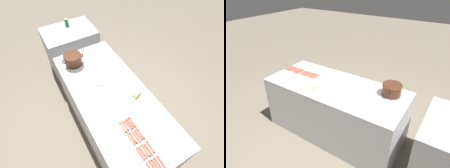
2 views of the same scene
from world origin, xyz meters
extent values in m
plane|color=#756B5B|center=(0.00, 0.00, 0.00)|extent=(20.00, 20.00, 0.00)
cube|color=#BCBCC1|center=(0.00, 0.00, 0.44)|extent=(0.92, 2.13, 0.88)
cube|color=silver|center=(0.00, 0.00, 0.88)|extent=(0.90, 2.09, 0.00)
cube|color=#A0A0A4|center=(0.02, 1.64, 0.45)|extent=(0.94, 0.70, 0.91)
cylinder|color=#C25C50|center=(-0.12, -0.96, 0.89)|extent=(0.03, 0.13, 0.02)
sphere|color=#C25C50|center=(-0.12, -1.02, 0.89)|extent=(0.02, 0.02, 0.02)
sphere|color=#C25C50|center=(-0.12, -0.89, 0.89)|extent=(0.02, 0.02, 0.02)
cylinder|color=#C75A4E|center=(-0.12, -0.79, 0.89)|extent=(0.03, 0.13, 0.02)
sphere|color=#C75A4E|center=(-0.12, -0.86, 0.89)|extent=(0.02, 0.02, 0.02)
sphere|color=#C75A4E|center=(-0.12, -0.73, 0.89)|extent=(0.02, 0.02, 0.02)
cylinder|color=#CD6649|center=(-0.12, -0.62, 0.89)|extent=(0.02, 0.13, 0.02)
sphere|color=#CD6649|center=(-0.12, -0.68, 0.89)|extent=(0.02, 0.02, 0.02)
sphere|color=#CD6649|center=(-0.12, -0.56, 0.89)|extent=(0.02, 0.02, 0.02)
cylinder|color=#C8684A|center=(-0.12, -0.46, 0.89)|extent=(0.03, 0.13, 0.02)
sphere|color=#C8684A|center=(-0.12, -0.53, 0.89)|extent=(0.02, 0.02, 0.02)
sphere|color=#C8684A|center=(-0.13, -0.40, 0.89)|extent=(0.02, 0.02, 0.02)
cylinder|color=#C55A51|center=(-0.09, -0.96, 0.89)|extent=(0.02, 0.13, 0.02)
sphere|color=#C55A51|center=(-0.08, -1.02, 0.89)|extent=(0.02, 0.02, 0.02)
sphere|color=#C55A51|center=(-0.09, -0.89, 0.89)|extent=(0.02, 0.02, 0.02)
cylinder|color=#C7634D|center=(-0.09, -0.79, 0.89)|extent=(0.03, 0.13, 0.02)
sphere|color=#C7634D|center=(-0.09, -0.86, 0.89)|extent=(0.02, 0.02, 0.02)
sphere|color=#C7634D|center=(-0.09, -0.73, 0.89)|extent=(0.02, 0.02, 0.02)
cylinder|color=#BF5E49|center=(-0.09, -0.62, 0.89)|extent=(0.03, 0.13, 0.02)
sphere|color=#BF5E49|center=(-0.09, -0.68, 0.89)|extent=(0.02, 0.02, 0.02)
sphere|color=#BF5E49|center=(-0.09, -0.55, 0.89)|extent=(0.02, 0.02, 0.02)
cylinder|color=#CC5B4D|center=(-0.09, -0.45, 0.89)|extent=(0.03, 0.13, 0.02)
sphere|color=#CC5B4D|center=(-0.09, -0.52, 0.89)|extent=(0.02, 0.02, 0.02)
sphere|color=#CC5B4D|center=(-0.09, -0.39, 0.89)|extent=(0.02, 0.02, 0.02)
cylinder|color=#C9644A|center=(-0.06, -0.96, 0.89)|extent=(0.03, 0.13, 0.02)
sphere|color=#C9644A|center=(-0.05, -1.03, 0.89)|extent=(0.02, 0.02, 0.02)
sphere|color=#C9644A|center=(-0.06, -0.90, 0.89)|extent=(0.02, 0.02, 0.02)
cylinder|color=#C2634F|center=(-0.06, -0.79, 0.89)|extent=(0.03, 0.13, 0.02)
sphere|color=#C2634F|center=(-0.05, -0.86, 0.89)|extent=(0.02, 0.02, 0.02)
sphere|color=#C2634F|center=(-0.06, -0.73, 0.89)|extent=(0.02, 0.02, 0.02)
cylinder|color=#C1604B|center=(-0.05, -0.62, 0.89)|extent=(0.02, 0.13, 0.02)
sphere|color=#C1604B|center=(-0.05, -0.69, 0.89)|extent=(0.02, 0.02, 0.02)
sphere|color=#C1604B|center=(-0.05, -0.56, 0.89)|extent=(0.02, 0.02, 0.02)
cylinder|color=#C46447|center=(-0.05, -0.46, 0.89)|extent=(0.03, 0.13, 0.02)
sphere|color=#C46447|center=(-0.06, -0.53, 0.89)|extent=(0.02, 0.02, 0.02)
sphere|color=#C46447|center=(-0.05, -0.40, 0.89)|extent=(0.02, 0.02, 0.02)
cylinder|color=#C45C4B|center=(-0.02, -0.96, 0.89)|extent=(0.03, 0.13, 0.02)
sphere|color=#C45C4B|center=(-0.02, -1.02, 0.89)|extent=(0.02, 0.02, 0.02)
sphere|color=#C45C4B|center=(-0.03, -0.90, 0.89)|extent=(0.02, 0.02, 0.02)
cylinder|color=#C35C48|center=(-0.03, -0.80, 0.89)|extent=(0.03, 0.13, 0.02)
sphere|color=#C35C48|center=(-0.03, -0.86, 0.89)|extent=(0.02, 0.02, 0.02)
sphere|color=#C35C48|center=(-0.02, -0.73, 0.89)|extent=(0.02, 0.02, 0.02)
cylinder|color=#C2614F|center=(-0.02, -0.62, 0.89)|extent=(0.02, 0.13, 0.02)
sphere|color=#C2614F|center=(-0.02, -0.68, 0.89)|extent=(0.02, 0.02, 0.02)
sphere|color=#C2614F|center=(-0.02, -0.55, 0.89)|extent=(0.02, 0.02, 0.02)
cylinder|color=#CA5C4C|center=(-0.03, -0.46, 0.89)|extent=(0.03, 0.13, 0.02)
sphere|color=#CA5C4C|center=(-0.03, -0.52, 0.89)|extent=(0.02, 0.02, 0.02)
sphere|color=#CA5C4C|center=(-0.02, -0.39, 0.89)|extent=(0.02, 0.02, 0.02)
cylinder|color=#C05949|center=(0.01, -0.96, 0.89)|extent=(0.03, 0.13, 0.02)
sphere|color=#C05949|center=(0.01, -1.03, 0.89)|extent=(0.02, 0.02, 0.02)
sphere|color=#C05949|center=(0.01, -0.90, 0.89)|extent=(0.02, 0.02, 0.02)
cylinder|color=#C06050|center=(0.01, -0.79, 0.89)|extent=(0.03, 0.13, 0.02)
sphere|color=#C06050|center=(0.01, -0.85, 0.89)|extent=(0.02, 0.02, 0.02)
sphere|color=#C06050|center=(0.01, -0.72, 0.89)|extent=(0.02, 0.02, 0.02)
cylinder|color=#CB654F|center=(0.01, -0.62, 0.89)|extent=(0.03, 0.13, 0.02)
sphere|color=#CB654F|center=(0.01, -0.68, 0.89)|extent=(0.02, 0.02, 0.02)
sphere|color=#CB654F|center=(0.00, -0.56, 0.89)|extent=(0.02, 0.02, 0.02)
cylinder|color=#CC6149|center=(0.01, -0.46, 0.89)|extent=(0.03, 0.13, 0.02)
sphere|color=#CC6149|center=(0.01, -0.52, 0.89)|extent=(0.02, 0.02, 0.02)
sphere|color=#CC6149|center=(0.00, -0.40, 0.89)|extent=(0.02, 0.02, 0.02)
cylinder|color=#472616|center=(-0.21, 0.79, 0.96)|extent=(0.26, 0.26, 0.17)
torus|color=brown|center=(-0.21, 0.79, 1.03)|extent=(0.27, 0.27, 0.03)
torus|color=#472616|center=(-0.34, 0.79, 0.98)|extent=(0.07, 0.02, 0.07)
torus|color=#472616|center=(-0.08, 0.79, 0.98)|extent=(0.07, 0.02, 0.07)
cylinder|color=#B7B7BC|center=(-0.10, 0.24, 0.89)|extent=(0.18, 0.14, 0.01)
ellipsoid|color=#B7B7BC|center=(0.01, 0.32, 0.89)|extent=(0.08, 0.09, 0.02)
cone|color=orange|center=(0.30, -0.18, 0.90)|extent=(0.17, 0.08, 0.03)
sphere|color=#387F2D|center=(0.22, -0.16, 0.90)|extent=(0.02, 0.02, 0.02)
camera|label=1|loc=(-0.66, -1.15, 2.68)|focal=27.56mm
camera|label=2|loc=(2.10, 1.46, 2.33)|focal=31.75mm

